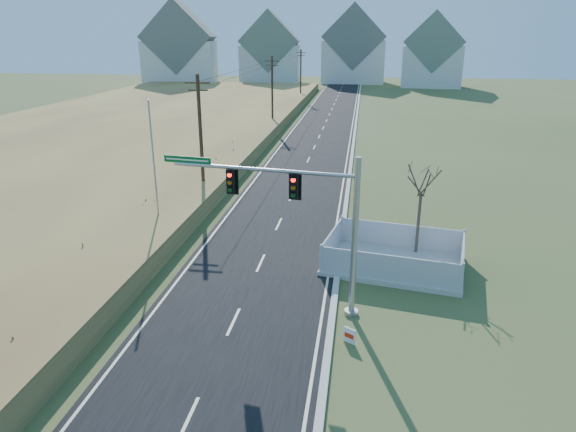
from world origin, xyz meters
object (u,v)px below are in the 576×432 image
at_px(traffic_signal_mast, 312,217).
at_px(fence_enclosure, 394,262).
at_px(flagpole, 156,183).
at_px(bare_tree, 422,179).
at_px(open_sign, 349,336).

relative_size(traffic_signal_mast, fence_enclosure, 1.13).
bearing_deg(traffic_signal_mast, fence_enclosure, 59.43).
bearing_deg(traffic_signal_mast, flagpole, 150.42).
xyz_separation_m(traffic_signal_mast, flagpole, (-10.11, 7.73, -1.10)).
bearing_deg(bare_tree, flagpole, 175.47).
height_order(fence_enclosure, bare_tree, bare_tree).
bearing_deg(flagpole, open_sign, -40.65).
distance_m(fence_enclosure, flagpole, 14.61).
height_order(fence_enclosure, open_sign, fence_enclosure).
height_order(traffic_signal_mast, open_sign, traffic_signal_mast).
relative_size(fence_enclosure, bare_tree, 1.42).
distance_m(traffic_signal_mast, flagpole, 12.77).
bearing_deg(flagpole, bare_tree, -4.53).
relative_size(fence_enclosure, open_sign, 11.84).
height_order(traffic_signal_mast, bare_tree, traffic_signal_mast).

